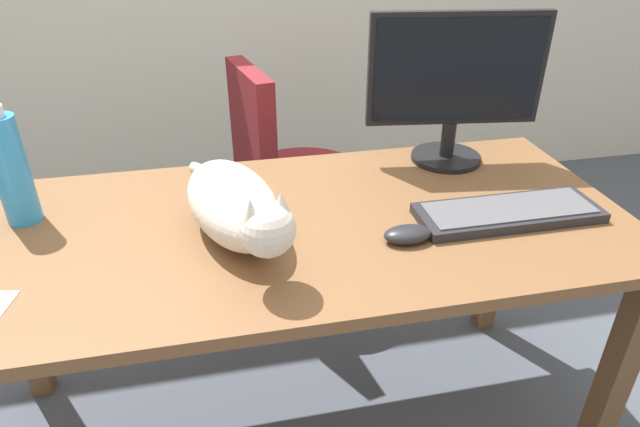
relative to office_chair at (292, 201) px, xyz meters
The scene contains 8 objects.
ground_plane 0.80m from the office_chair, 99.74° to the right, with size 8.00×8.00×0.00m, color #474C56.
desk 0.74m from the office_chair, 99.74° to the right, with size 1.65×0.73×0.72m.
office_chair is the anchor object (origin of this frame).
monitor 0.81m from the office_chair, 48.47° to the right, with size 0.48×0.20×0.42m.
keyboard 0.94m from the office_chair, 62.64° to the right, with size 0.44×0.15×0.03m.
cat 0.87m from the office_chair, 107.63° to the right, with size 0.27×0.60×0.20m.
computer_mouse 0.91m from the office_chair, 80.89° to the right, with size 0.11×0.06×0.04m, color #232328.
water_bottle 1.02m from the office_chair, 142.43° to the right, with size 0.08×0.08×0.28m.
Camera 1 is at (-0.15, -1.10, 1.38)m, focal length 30.85 mm.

